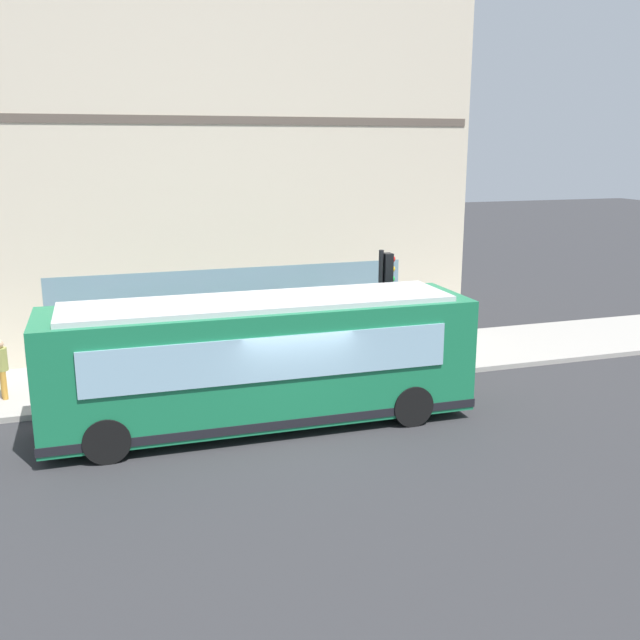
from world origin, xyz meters
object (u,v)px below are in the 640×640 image
object	(u,v)px
pedestrian_by_light_pole	(236,347)
city_bus_nearside	(260,362)
traffic_light_near_corner	(385,288)
pedestrian_walking_along_curb	(2,366)
pedestrian_near_building_entrance	(409,331)
fire_hydrant	(282,340)
pedestrian_near_hydrant	(311,338)

from	to	relation	value
pedestrian_by_light_pole	city_bus_nearside	bearing A→B (deg)	-179.82
traffic_light_near_corner	pedestrian_walking_along_curb	distance (m)	10.36
city_bus_nearside	pedestrian_by_light_pole	xyz separation A→B (m)	(2.85, 0.01, -0.39)
traffic_light_near_corner	pedestrian_by_light_pole	bearing A→B (deg)	83.58
pedestrian_by_light_pole	pedestrian_near_building_entrance	distance (m)	5.42
traffic_light_near_corner	fire_hydrant	bearing A→B (deg)	36.67
pedestrian_walking_along_curb	pedestrian_near_building_entrance	distance (m)	11.41
traffic_light_near_corner	pedestrian_near_hydrant	size ratio (longest dim) A/B	2.17
traffic_light_near_corner	pedestrian_walking_along_curb	world-z (taller)	traffic_light_near_corner
traffic_light_near_corner	pedestrian_near_hydrant	world-z (taller)	traffic_light_near_corner
traffic_light_near_corner	fire_hydrant	size ratio (longest dim) A/B	4.82
pedestrian_walking_along_curb	city_bus_nearside	bearing A→B (deg)	-119.33
fire_hydrant	pedestrian_near_hydrant	size ratio (longest dim) A/B	0.45
pedestrian_by_light_pole	pedestrian_near_hydrant	world-z (taller)	pedestrian_by_light_pole
traffic_light_near_corner	pedestrian_walking_along_curb	xyz separation A→B (m)	(1.01, 10.18, -1.60)
fire_hydrant	pedestrian_near_building_entrance	xyz separation A→B (m)	(-2.09, -3.46, 0.55)
traffic_light_near_corner	pedestrian_near_building_entrance	xyz separation A→B (m)	(0.91, -1.23, -1.57)
traffic_light_near_corner	fire_hydrant	world-z (taller)	traffic_light_near_corner
city_bus_nearside	pedestrian_by_light_pole	distance (m)	2.87
pedestrian_near_building_entrance	pedestrian_walking_along_curb	bearing A→B (deg)	89.50
city_bus_nearside	traffic_light_near_corner	xyz separation A→B (m)	(2.38, -4.17, 1.08)
pedestrian_near_building_entrance	city_bus_nearside	bearing A→B (deg)	121.30
city_bus_nearside	pedestrian_near_building_entrance	size ratio (longest dim) A/B	6.31
fire_hydrant	pedestrian_walking_along_curb	bearing A→B (deg)	104.06
city_bus_nearside	fire_hydrant	xyz separation A→B (m)	(5.37, -1.94, -1.04)
pedestrian_by_light_pole	pedestrian_near_hydrant	distance (m)	2.30
traffic_light_near_corner	pedestrian_near_hydrant	xyz separation A→B (m)	(0.89, 1.91, -1.54)
fire_hydrant	pedestrian_walking_along_curb	size ratio (longest dim) A/B	0.47
traffic_light_near_corner	pedestrian_walking_along_curb	size ratio (longest dim) A/B	2.29
city_bus_nearside	traffic_light_near_corner	bearing A→B (deg)	-60.32
pedestrian_walking_along_curb	pedestrian_near_building_entrance	bearing A→B (deg)	-90.50
city_bus_nearside	pedestrian_near_hydrant	size ratio (longest dim) A/B	6.13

